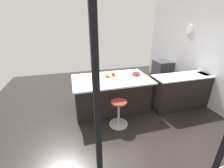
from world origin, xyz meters
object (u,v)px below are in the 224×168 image
oven_range (162,73)px  water_bottle (93,74)px  cutting_board (110,76)px  fruit_bowl (136,74)px  apple_yellow (107,75)px  apple_red (113,74)px  kitchen_island (111,93)px  stool_by_window (119,114)px

oven_range → water_bottle: bearing=22.1°
cutting_board → fruit_bowl: (-0.71, 0.11, 0.03)m
cutting_board → water_bottle: (0.47, 0.07, 0.11)m
apple_yellow → water_bottle: water_bottle is taller
water_bottle → oven_range: bearing=-157.9°
apple_yellow → fruit_bowl: bearing=175.5°
water_bottle → apple_red: bearing=-173.7°
oven_range → apple_yellow: bearing=24.7°
apple_yellow → fruit_bowl: (-0.80, 0.06, -0.02)m
fruit_bowl → oven_range: bearing=-144.2°
kitchen_island → apple_red: bearing=-128.9°
stool_by_window → apple_red: 1.11m
stool_by_window → apple_red: size_ratio=8.07×
cutting_board → water_bottle: 0.49m
apple_red → water_bottle: 0.56m
apple_red → apple_yellow: apple_yellow is taller
oven_range → water_bottle: (2.82, 1.14, 0.58)m
stool_by_window → fruit_bowl: (-0.74, -0.78, 0.65)m
water_bottle → fruit_bowl: size_ratio=1.46×
stool_by_window → cutting_board: cutting_board is taller
cutting_board → stool_by_window: bearing=87.9°
kitchen_island → apple_red: apple_red is taller
kitchen_island → water_bottle: water_bottle is taller
oven_range → stool_by_window: bearing=39.5°
fruit_bowl → water_bottle: bearing=-2.1°
apple_red → water_bottle: water_bottle is taller
apple_red → cutting_board: bearing=-4.6°
kitchen_island → stool_by_window: 0.79m
cutting_board → apple_red: 0.10m
apple_red → stool_by_window: bearing=82.2°
oven_range → fruit_bowl: bearing=35.8°
stool_by_window → water_bottle: bearing=-62.2°
stool_by_window → cutting_board: bearing=-92.1°
oven_range → cutting_board: cutting_board is taller
stool_by_window → apple_yellow: apple_yellow is taller
cutting_board → water_bottle: water_bottle is taller
stool_by_window → apple_yellow: bearing=-86.1°
cutting_board → apple_yellow: (0.09, 0.05, 0.05)m
oven_range → water_bottle: size_ratio=2.86×
apple_red → apple_yellow: size_ratio=0.87×
stool_by_window → oven_range: bearing=-140.5°
kitchen_island → fruit_bowl: size_ratio=9.26×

